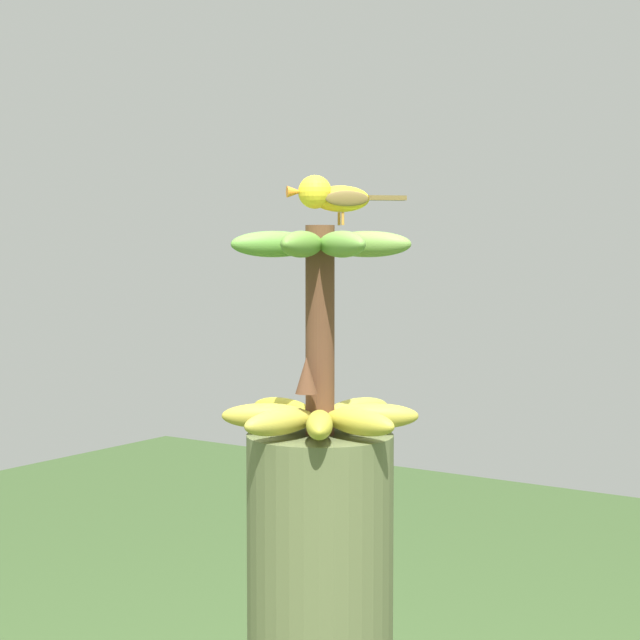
# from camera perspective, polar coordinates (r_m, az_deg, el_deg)

# --- Properties ---
(banana_bunch) EXTENTS (0.33, 0.33, 0.35)m
(banana_bunch) POSITION_cam_1_polar(r_m,az_deg,el_deg) (1.87, -0.01, -0.57)
(banana_bunch) COLOR brown
(banana_bunch) RESTS_ON banana_tree
(perched_bird) EXTENTS (0.16, 0.15, 0.08)m
(perched_bird) POSITION_cam_1_polar(r_m,az_deg,el_deg) (1.88, 0.54, 6.28)
(perched_bird) COLOR #C68933
(perched_bird) RESTS_ON banana_bunch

